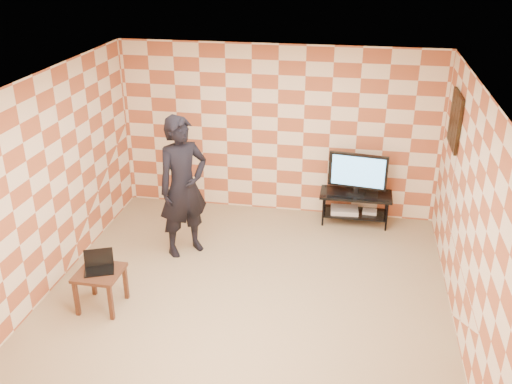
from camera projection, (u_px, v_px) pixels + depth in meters
The scene contains 14 objects.
floor at pixel (248, 293), 7.24m from camera, with size 5.00×5.00×0.00m, color tan.
wall_back at pixel (277, 131), 8.92m from camera, with size 5.00×0.02×2.70m, color #F7E0BA.
wall_front at pixel (186, 330), 4.44m from camera, with size 5.00×0.02×2.70m, color #F7E0BA.
wall_left at pixel (50, 182), 7.08m from camera, with size 0.02×5.00×2.70m, color #F7E0BA.
wall_right at pixel (469, 214), 6.28m from camera, with size 0.02×5.00×2.70m, color #F7E0BA.
ceiling at pixel (246, 84), 6.12m from camera, with size 5.00×5.00×0.02m, color white.
wall_art at pixel (455, 120), 7.42m from camera, with size 0.04×0.72×0.72m.
tv_stand at pixel (355, 201), 8.88m from camera, with size 1.10×0.49×0.50m.
tv at pixel (358, 172), 8.67m from camera, with size 0.90×0.20×0.65m.
dvd_player at pixel (344, 210), 8.95m from camera, with size 0.42×0.30×0.07m, color silver.
game_console at pixel (370, 212), 8.92m from camera, with size 0.22×0.16×0.05m, color silver.
side_table at pixel (100, 278), 6.82m from camera, with size 0.53×0.53×0.50m.
laptop at pixel (99, 266), 6.81m from camera, with size 0.42×0.38×0.23m.
person at pixel (183, 187), 7.81m from camera, with size 0.73×0.48×2.01m, color black.
Camera 1 is at (1.18, -5.94, 4.17)m, focal length 40.00 mm.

